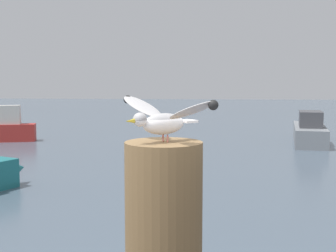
# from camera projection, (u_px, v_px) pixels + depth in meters

# --- Properties ---
(mooring_post) EXTENTS (0.37, 0.37, 0.98)m
(mooring_post) POSITION_uv_depth(u_px,v_px,m) (164.00, 243.00, 2.23)
(mooring_post) COLOR brown
(mooring_post) RESTS_ON harbor_quay
(seagull) EXTENTS (0.54, 0.59, 0.21)m
(seagull) POSITION_uv_depth(u_px,v_px,m) (163.00, 117.00, 2.17)
(seagull) COLOR #C66A60
(seagull) RESTS_ON mooring_post
(boat_grey) EXTENTS (2.03, 5.35, 1.53)m
(boat_grey) POSITION_uv_depth(u_px,v_px,m) (309.00, 131.00, 20.02)
(boat_grey) COLOR gray
(boat_grey) RESTS_ON ground_plane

